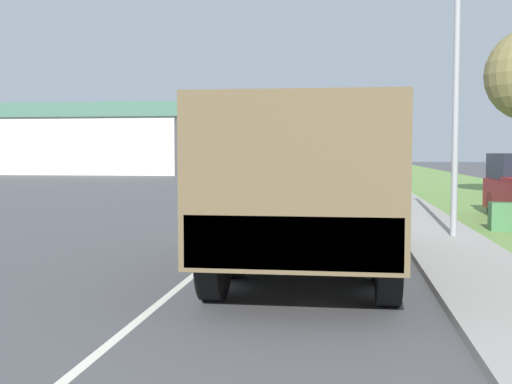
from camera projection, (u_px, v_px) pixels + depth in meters
name	position (u px, v px, depth m)	size (l,w,h in m)	color
ground_plane	(304.00, 185.00, 38.45)	(180.00, 180.00, 0.00)	#4C4C4F
lane_centre_stripe	(304.00, 184.00, 38.45)	(0.12, 120.00, 0.00)	silver
sidewalk_right	(381.00, 184.00, 37.83)	(1.80, 120.00, 0.12)	#9E9B93
grass_strip_right	(458.00, 185.00, 37.24)	(7.00, 120.00, 0.02)	#6B9347
military_truck	(309.00, 178.00, 10.41)	(2.56, 7.07, 2.65)	#545B3D
car_nearest_ahead	(339.00, 186.00, 22.55)	(1.90, 4.15, 1.72)	tan
car_second_ahead	(270.00, 173.00, 36.22)	(1.73, 4.78, 1.66)	silver
lamp_post	(447.00, 52.00, 13.84)	(1.69, 0.24, 6.67)	gray
utility_box	(501.00, 217.00, 15.76)	(0.55, 0.45, 0.70)	#3D7042
building_distant	(104.00, 140.00, 59.68)	(17.51, 13.23, 6.08)	beige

